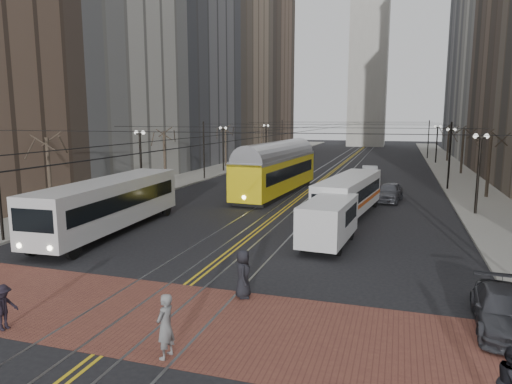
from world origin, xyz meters
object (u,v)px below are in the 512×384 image
Objects in this scene: sedan_grey at (389,192)px; pedestrian_b at (165,326)px; transit_bus at (110,207)px; rear_bus at (349,197)px; streetcar at (277,174)px; cargo_van at (328,223)px; pedestrian_c at (512,382)px; sedan_silver at (370,173)px; pedestrian_a at (243,274)px; pedestrian_d at (3,307)px; sedan_parked at (503,310)px.

pedestrian_b is (-5.61, -28.50, 0.19)m from sedan_grey.
transit_bus is 1.18× the size of rear_bus.
streetcar is 17.77m from cargo_van.
pedestrian_b is at bearing 109.67° from pedestrian_c.
pedestrian_b is at bearing -93.40° from sedan_grey.
sedan_grey is at bearing 42.37° from transit_bus.
sedan_grey is 2.40× the size of pedestrian_b.
streetcar is 8.09× the size of pedestrian_b.
sedan_grey is (10.11, -1.11, -1.06)m from streetcar.
streetcar is at bearing 68.13° from transit_bus.
transit_bus reaches higher than sedan_silver.
pedestrian_b is 9.00m from pedestrian_c.
pedestrian_c is (13.50, -29.61, -0.97)m from streetcar.
sedan_silver is 36.93m from pedestrian_a.
pedestrian_d is (-9.14, -41.85, -0.02)m from sedan_silver.
pedestrian_b is at bearing -100.54° from sedan_silver.
sedan_grey is at bearing 84.00° from cargo_van.
sedan_silver is at bearing -177.54° from pedestrian_b.
pedestrian_b reaches higher than sedan_parked.
sedan_silver reaches higher than sedan_parked.
pedestrian_b is (10.47, -12.29, -0.64)m from transit_bus.
pedestrian_c is at bearing -61.50° from streetcar.
streetcar reaches higher than rear_bus.
sedan_silver is at bearing 103.50° from sedan_parked.
streetcar reaches higher than pedestrian_a.
streetcar is 32.55m from pedestrian_c.
rear_bus is at bearing 35.38° from pedestrian_c.
pedestrian_a is at bearing -36.09° from transit_bus.
transit_bus is 13.11m from pedestrian_d.
pedestrian_d is (-8.98, -21.33, -0.65)m from rear_bus.
rear_bus is 6.28× the size of pedestrian_c.
cargo_van is 8.64m from pedestrian_a.
pedestrian_c is 1.13× the size of pedestrian_d.
transit_bus reaches higher than pedestrian_a.
transit_bus is 2.91× the size of sedan_parked.
cargo_van is at bearing 133.56° from sedan_parked.
pedestrian_c is at bearing -95.76° from sedan_parked.
sedan_grey is at bearing -14.60° from pedestrian_d.
streetcar is 1.44× the size of rear_bus.
pedestrian_b is 1.11× the size of pedestrian_c.
pedestrian_d is (-15.78, -5.03, 0.14)m from sedan_parked.
pedestrian_b reaches higher than pedestrian_c.
pedestrian_a is at bearing -98.99° from cargo_van.
streetcar is at bearing 139.75° from rear_bus.
cargo_van is 2.99× the size of pedestrian_a.
rear_bus is at bearing 92.83° from cargo_van.
pedestrian_a is 8.32m from pedestrian_d.
rear_bus is at bearing -43.82° from streetcar.
rear_bus reaches higher than sedan_grey.
pedestrian_b reaches higher than sedan_silver.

